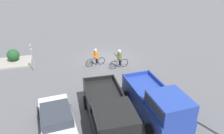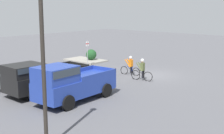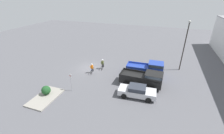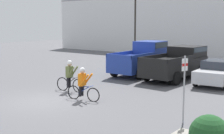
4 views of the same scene
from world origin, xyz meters
The scene contains 10 objects.
ground_plane centered at (0.00, 0.00, 0.00)m, with size 80.00×80.00×0.00m, color #56565B.
pickup_truck_0 centered at (-0.57, 9.52, 1.20)m, with size 2.39×5.40×2.32m.
pickup_truck_1 centered at (2.27, 9.41, 1.10)m, with size 2.47×5.67×2.09m.
sedan_0 centered at (5.05, 9.04, 0.74)m, with size 2.14×4.59×1.46m.
cyclist_0 centered at (1.32, 1.16, 0.81)m, with size 1.81×0.52×1.61m.
cyclist_1 centered at (-0.56, 2.17, 0.87)m, with size 1.80×0.52×1.72m.
fire_lane_sign centered at (6.61, 0.86, 1.51)m, with size 0.11×0.29×2.51m.
lamppost centered at (-4.42, 14.31, 4.56)m, with size 0.36×0.36×7.91m.
curb_island centered at (9.06, -1.29, 0.07)m, with size 4.21×2.52×0.15m, color gray.
shrub centered at (8.48, -1.57, 0.70)m, with size 1.09×1.09×1.09m.
Camera 3 is at (20.12, 11.15, 11.38)m, focal length 24.00 mm.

